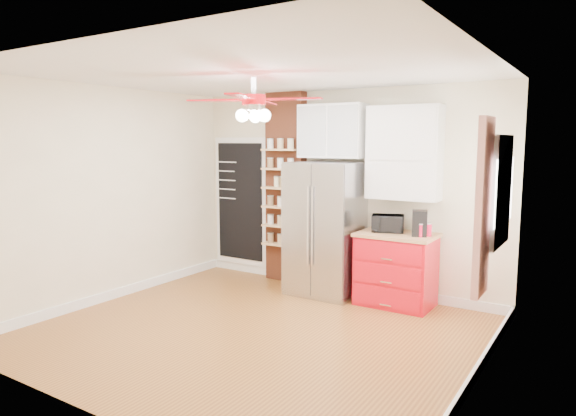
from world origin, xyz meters
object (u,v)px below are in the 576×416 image
Objects in this scene: coffee_maker at (419,223)px; pantry_jar_oats at (277,182)px; red_cabinet at (396,269)px; ceiling_fan at (254,100)px; toaster_oven at (388,223)px; fridge at (325,229)px; canister_left at (421,231)px.

pantry_jar_oats is (-2.14, 0.15, 0.39)m from coffee_maker.
red_cabinet is 0.67× the size of ceiling_fan.
ceiling_fan is 2.35m from toaster_oven.
ceiling_fan is at bearing -133.79° from toaster_oven.
fridge is 1.06m from red_cabinet.
red_cabinet is at bearing -30.72° from toaster_oven.
coffee_maker is at bearing 1.26° from fridge.
fridge is 5.74× the size of coffee_maker.
canister_left is 1.04× the size of pantry_jar_oats.
fridge reaches higher than canister_left.
toaster_oven is at bearing -3.41° from pantry_jar_oats.
ceiling_fan is (0.05, -1.63, 1.55)m from fridge.
ceiling_fan is at bearing -88.24° from fridge.
fridge is 12.45× the size of pantry_jar_oats.
fridge is at bearing 166.26° from toaster_oven.
coffee_maker reaches higher than toaster_oven.
canister_left is (1.24, 1.61, -1.45)m from ceiling_fan.
fridge is at bearing -177.05° from red_cabinet.
fridge is at bearing 91.76° from ceiling_fan.
coffee_maker is (0.28, -0.02, 0.60)m from red_cabinet.
canister_left is (0.45, -0.10, -0.03)m from toaster_oven.
pantry_jar_oats reaches higher than toaster_oven.
canister_left is (0.32, -0.07, 0.52)m from red_cabinet.
fridge is 1.27m from coffee_maker.
coffee_maker is 2.08× the size of canister_left.
canister_left is (0.03, -0.05, -0.08)m from coffee_maker.
pantry_jar_oats reaches higher than canister_left.
coffee_maker is (0.42, -0.05, 0.05)m from toaster_oven.
canister_left is at bearing -0.99° from fridge.
pantry_jar_oats is at bearing 157.19° from coffee_maker.
coffee_maker is at bearing -25.84° from toaster_oven.
coffee_maker is 2.18m from pantry_jar_oats.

